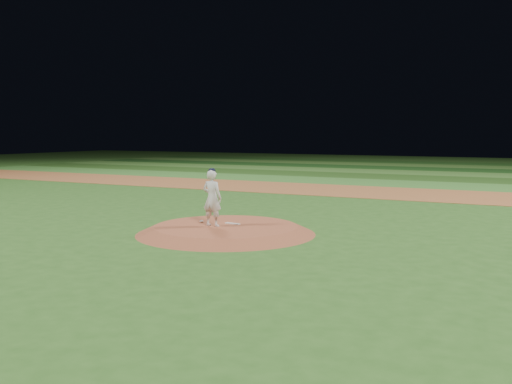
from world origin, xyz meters
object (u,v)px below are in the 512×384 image
(pitching_rubber, at_px, (233,223))
(pitcher_on_mound, at_px, (212,198))
(pitchers_mound, at_px, (226,230))
(rosin_bag, at_px, (201,221))

(pitching_rubber, bearing_deg, pitcher_on_mound, -110.16)
(pitchers_mound, relative_size, rosin_bag, 42.79)
(pitching_rubber, height_order, rosin_bag, rosin_bag)
(pitching_rubber, relative_size, rosin_bag, 3.99)
(pitcher_on_mound, bearing_deg, pitching_rubber, 63.47)
(pitchers_mound, bearing_deg, rosin_bag, 170.84)
(pitchers_mound, bearing_deg, pitching_rubber, 85.87)
(pitchers_mound, distance_m, pitching_rubber, 0.39)
(pitching_rubber, relative_size, pitcher_on_mound, 0.29)
(pitching_rubber, bearing_deg, rosin_bag, -162.33)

